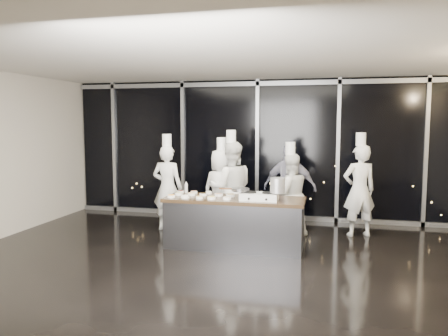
{
  "coord_description": "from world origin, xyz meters",
  "views": [
    {
      "loc": [
        1.59,
        -6.54,
        2.23
      ],
      "look_at": [
        -0.26,
        1.2,
        1.39
      ],
      "focal_mm": 35.0,
      "sensor_mm": 36.0,
      "label": 1
    }
  ],
  "objects_px": {
    "chef_right": "(290,194)",
    "chef_side": "(359,190)",
    "guest": "(290,188)",
    "stove": "(259,196)",
    "frying_pan": "(240,190)",
    "chef_far_left": "(167,187)",
    "chef_center": "(231,188)",
    "chef_left": "(222,190)",
    "demo_counter": "(234,223)",
    "stock_pot": "(278,185)"
  },
  "relations": [
    {
      "from": "chef_left",
      "to": "chef_side",
      "type": "height_order",
      "value": "chef_side"
    },
    {
      "from": "chef_right",
      "to": "chef_side",
      "type": "distance_m",
      "value": 1.36
    },
    {
      "from": "chef_center",
      "to": "chef_left",
      "type": "bearing_deg",
      "value": -44.17
    },
    {
      "from": "chef_far_left",
      "to": "chef_right",
      "type": "bearing_deg",
      "value": -173.64
    },
    {
      "from": "stock_pot",
      "to": "chef_right",
      "type": "height_order",
      "value": "chef_right"
    },
    {
      "from": "stock_pot",
      "to": "chef_left",
      "type": "distance_m",
      "value": 1.78
    },
    {
      "from": "demo_counter",
      "to": "stove",
      "type": "relative_size",
      "value": 3.83
    },
    {
      "from": "demo_counter",
      "to": "chef_center",
      "type": "bearing_deg",
      "value": 106.08
    },
    {
      "from": "guest",
      "to": "stock_pot",
      "type": "bearing_deg",
      "value": 93.91
    },
    {
      "from": "guest",
      "to": "chef_side",
      "type": "bearing_deg",
      "value": -171.44
    },
    {
      "from": "frying_pan",
      "to": "chef_far_left",
      "type": "height_order",
      "value": "chef_far_left"
    },
    {
      "from": "chef_far_left",
      "to": "chef_side",
      "type": "distance_m",
      "value": 3.85
    },
    {
      "from": "demo_counter",
      "to": "guest",
      "type": "distance_m",
      "value": 1.66
    },
    {
      "from": "stove",
      "to": "guest",
      "type": "height_order",
      "value": "guest"
    },
    {
      "from": "chef_right",
      "to": "chef_side",
      "type": "xyz_separation_m",
      "value": [
        1.33,
        0.26,
        0.1
      ]
    },
    {
      "from": "guest",
      "to": "chef_side",
      "type": "relative_size",
      "value": 0.9
    },
    {
      "from": "demo_counter",
      "to": "chef_left",
      "type": "xyz_separation_m",
      "value": [
        -0.5,
        1.09,
        0.41
      ]
    },
    {
      "from": "guest",
      "to": "chef_side",
      "type": "xyz_separation_m",
      "value": [
        1.35,
        0.03,
        0.01
      ]
    },
    {
      "from": "demo_counter",
      "to": "frying_pan",
      "type": "bearing_deg",
      "value": -39.87
    },
    {
      "from": "stock_pot",
      "to": "chef_side",
      "type": "bearing_deg",
      "value": 46.26
    },
    {
      "from": "demo_counter",
      "to": "chef_center",
      "type": "distance_m",
      "value": 1.12
    },
    {
      "from": "chef_side",
      "to": "chef_right",
      "type": "bearing_deg",
      "value": -10.14
    },
    {
      "from": "stove",
      "to": "frying_pan",
      "type": "xyz_separation_m",
      "value": [
        -0.34,
        0.01,
        0.1
      ]
    },
    {
      "from": "chef_right",
      "to": "demo_counter",
      "type": "bearing_deg",
      "value": 27.13
    },
    {
      "from": "chef_far_left",
      "to": "chef_left",
      "type": "distance_m",
      "value": 1.13
    },
    {
      "from": "chef_left",
      "to": "chef_center",
      "type": "xyz_separation_m",
      "value": [
        0.22,
        -0.12,
        0.07
      ]
    },
    {
      "from": "stove",
      "to": "chef_side",
      "type": "xyz_separation_m",
      "value": [
        1.74,
        1.49,
        -0.05
      ]
    },
    {
      "from": "chef_right",
      "to": "chef_side",
      "type": "height_order",
      "value": "chef_side"
    },
    {
      "from": "stove",
      "to": "chef_left",
      "type": "bearing_deg",
      "value": 128.01
    },
    {
      "from": "chef_right",
      "to": "chef_side",
      "type": "relative_size",
      "value": 0.91
    },
    {
      "from": "demo_counter",
      "to": "guest",
      "type": "height_order",
      "value": "guest"
    },
    {
      "from": "demo_counter",
      "to": "frying_pan",
      "type": "xyz_separation_m",
      "value": [
        0.11,
        -0.1,
        0.61
      ]
    },
    {
      "from": "stock_pot",
      "to": "chef_side",
      "type": "height_order",
      "value": "chef_side"
    },
    {
      "from": "chef_far_left",
      "to": "guest",
      "type": "height_order",
      "value": "chef_far_left"
    },
    {
      "from": "stock_pot",
      "to": "chef_center",
      "type": "height_order",
      "value": "chef_center"
    },
    {
      "from": "guest",
      "to": "demo_counter",
      "type": "bearing_deg",
      "value": 64.73
    },
    {
      "from": "chef_left",
      "to": "chef_right",
      "type": "distance_m",
      "value": 1.37
    },
    {
      "from": "stock_pot",
      "to": "chef_center",
      "type": "distance_m",
      "value": 1.53
    },
    {
      "from": "chef_far_left",
      "to": "chef_center",
      "type": "xyz_separation_m",
      "value": [
        1.35,
        0.0,
        0.03
      ]
    },
    {
      "from": "chef_far_left",
      "to": "chef_side",
      "type": "bearing_deg",
      "value": -171.01
    },
    {
      "from": "chef_far_left",
      "to": "chef_right",
      "type": "height_order",
      "value": "chef_far_left"
    },
    {
      "from": "stove",
      "to": "chef_right",
      "type": "xyz_separation_m",
      "value": [
        0.41,
        1.23,
        -0.14
      ]
    },
    {
      "from": "chef_far_left",
      "to": "chef_right",
      "type": "xyz_separation_m",
      "value": [
        2.5,
        0.15,
        -0.08
      ]
    },
    {
      "from": "stove",
      "to": "frying_pan",
      "type": "relative_size",
      "value": 1.21
    },
    {
      "from": "stove",
      "to": "chef_far_left",
      "type": "relative_size",
      "value": 0.32
    },
    {
      "from": "frying_pan",
      "to": "chef_center",
      "type": "relative_size",
      "value": 0.26
    },
    {
      "from": "chef_left",
      "to": "chef_center",
      "type": "height_order",
      "value": "chef_center"
    },
    {
      "from": "demo_counter",
      "to": "chef_right",
      "type": "bearing_deg",
      "value": 52.11
    },
    {
      "from": "guest",
      "to": "chef_right",
      "type": "distance_m",
      "value": 0.24
    },
    {
      "from": "demo_counter",
      "to": "chef_right",
      "type": "height_order",
      "value": "chef_right"
    }
  ]
}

